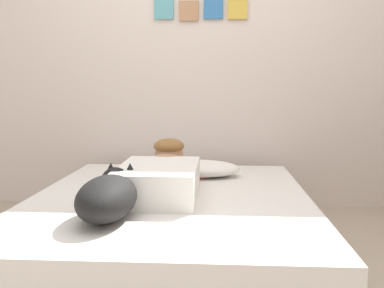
{
  "coord_description": "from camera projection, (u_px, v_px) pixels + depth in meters",
  "views": [
    {
      "loc": [
        0.16,
        -2.0,
        0.94
      ],
      "look_at": [
        -0.01,
        0.73,
        0.6
      ],
      "focal_mm": 41.47,
      "sensor_mm": 36.0,
      "label": 1
    }
  ],
  "objects": [
    {
      "name": "ground_plane",
      "position": [
        186.0,
        288.0,
        2.11
      ],
      "size": [
        12.39,
        12.39,
        0.0
      ],
      "primitive_type": "plane",
      "color": "tan"
    },
    {
      "name": "bed",
      "position": [
        171.0,
        225.0,
        2.51
      ],
      "size": [
        1.58,
        2.03,
        0.35
      ],
      "color": "#726051",
      "rests_on": "ground"
    },
    {
      "name": "back_wall",
      "position": [
        201.0,
        50.0,
        3.54
      ],
      "size": [
        4.2,
        0.12,
        2.5
      ],
      "color": "silver",
      "rests_on": "ground"
    },
    {
      "name": "pillow",
      "position": [
        201.0,
        169.0,
        3.0
      ],
      "size": [
        0.52,
        0.32,
        0.11
      ],
      "primitive_type": "ellipsoid",
      "color": "white",
      "rests_on": "bed"
    },
    {
      "name": "person_lying",
      "position": [
        162.0,
        174.0,
        2.55
      ],
      "size": [
        0.43,
        0.92,
        0.27
      ],
      "color": "white",
      "rests_on": "bed"
    },
    {
      "name": "cell_phone",
      "position": [
        132.0,
        199.0,
        2.38
      ],
      "size": [
        0.07,
        0.14,
        0.01
      ],
      "primitive_type": "cube",
      "color": "black",
      "rests_on": "bed"
    },
    {
      "name": "coffee_cup",
      "position": [
        201.0,
        173.0,
        2.94
      ],
      "size": [
        0.12,
        0.09,
        0.07
      ],
      "color": "#D84C47",
      "rests_on": "bed"
    },
    {
      "name": "dog",
      "position": [
        108.0,
        196.0,
        2.03
      ],
      "size": [
        0.26,
        0.57,
        0.21
      ],
      "color": "black",
      "rests_on": "bed"
    }
  ]
}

